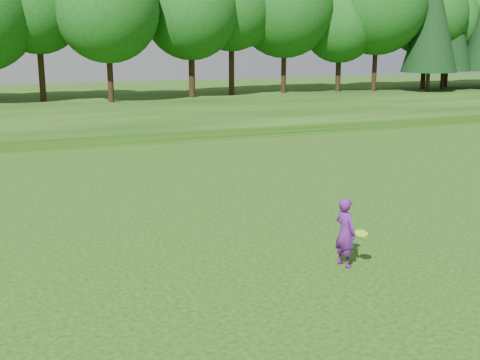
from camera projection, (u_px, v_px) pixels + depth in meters
name	position (u px, v px, depth m)	size (l,w,h in m)	color
ground	(239.00, 295.00, 12.47)	(140.00, 140.00, 0.00)	#123C0B
berm	(61.00, 111.00, 43.08)	(130.00, 30.00, 0.60)	#123C0B
walking_path	(91.00, 145.00, 30.51)	(130.00, 1.60, 0.04)	gray
treeline	(48.00, 1.00, 44.94)	(104.00, 7.00, 15.00)	#0F4312
woman	(345.00, 232.00, 13.93)	(0.62, 0.82, 1.64)	#591A77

